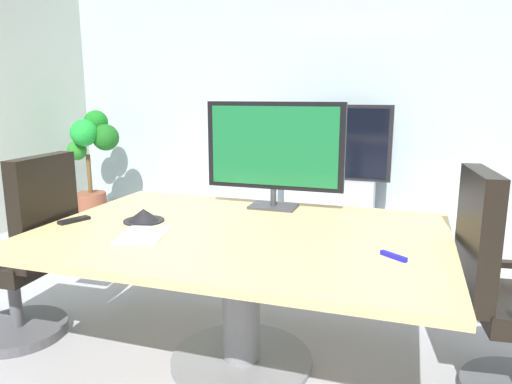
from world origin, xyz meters
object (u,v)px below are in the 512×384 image
object	(u,v)px
potted_plant	(92,153)
conference_phone	(144,216)
office_chair_right	(511,309)
tv_monitor	(274,149)
remote_control	(74,220)
office_chair_left	(25,264)
conference_table	(241,260)
wall_display_unit	(330,189)

from	to	relation	value
potted_plant	conference_phone	size ratio (longest dim) A/B	5.60
office_chair_right	potted_plant	distance (m)	4.51
office_chair_right	tv_monitor	bearing A→B (deg)	64.74
remote_control	conference_phone	bearing A→B (deg)	40.30
office_chair_left	potted_plant	xyz separation A→B (m)	(-1.36, 2.45, 0.30)
potted_plant	office_chair_left	bearing A→B (deg)	-60.96
office_chair_right	remote_control	bearing A→B (deg)	89.46
conference_table	remote_control	xyz separation A→B (m)	(-0.92, -0.13, 0.17)
office_chair_left	tv_monitor	bearing A→B (deg)	114.43
conference_table	conference_phone	distance (m)	0.59
wall_display_unit	conference_phone	size ratio (longest dim) A/B	5.95
wall_display_unit	conference_phone	world-z (taller)	wall_display_unit
conference_table	tv_monitor	bearing A→B (deg)	87.49
office_chair_left	conference_phone	bearing A→B (deg)	98.19
conference_table	potted_plant	bearing A→B (deg)	138.74
conference_phone	remote_control	distance (m)	0.38
conference_table	remote_control	bearing A→B (deg)	-172.21
wall_display_unit	potted_plant	size ratio (longest dim) A/B	1.06
conference_table	office_chair_right	world-z (taller)	office_chair_right
conference_table	conference_phone	size ratio (longest dim) A/B	9.28
office_chair_right	conference_phone	bearing A→B (deg)	86.69
wall_display_unit	office_chair_left	bearing A→B (deg)	-114.89
office_chair_right	wall_display_unit	xyz separation A→B (m)	(-1.25, 2.57, -0.01)
wall_display_unit	remote_control	bearing A→B (deg)	-108.61
office_chair_left	conference_phone	xyz separation A→B (m)	(0.72, 0.14, 0.31)
conference_phone	office_chair_right	bearing A→B (deg)	2.98
wall_display_unit	conference_table	bearing A→B (deg)	-90.54
conference_table	office_chair_left	distance (m)	1.29
office_chair_right	tv_monitor	distance (m)	1.47
office_chair_right	remote_control	size ratio (longest dim) A/B	6.41
office_chair_right	potted_plant	size ratio (longest dim) A/B	0.89
office_chair_left	wall_display_unit	xyz separation A→B (m)	(1.30, 2.81, -0.01)
office_chair_left	remote_control	distance (m)	0.46
wall_display_unit	potted_plant	xyz separation A→B (m)	(-2.66, -0.36, 0.32)
tv_monitor	conference_phone	bearing A→B (deg)	-137.96
office_chair_right	potted_plant	world-z (taller)	potted_plant
remote_control	office_chair_left	bearing A→B (deg)	-157.41
office_chair_left	tv_monitor	size ratio (longest dim) A/B	1.30
wall_display_unit	office_chair_right	bearing A→B (deg)	-64.07
conference_table	wall_display_unit	size ratio (longest dim) A/B	1.56
tv_monitor	potted_plant	distance (m)	3.22
office_chair_left	potted_plant	distance (m)	2.82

